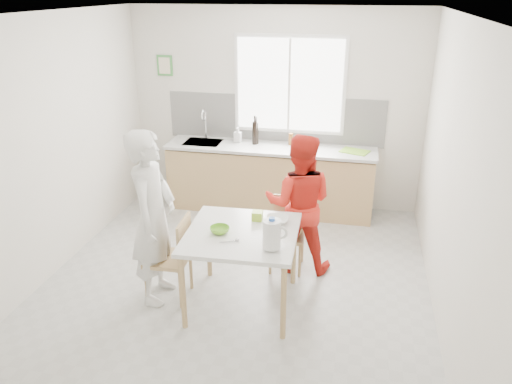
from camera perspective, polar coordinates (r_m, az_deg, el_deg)
ground at (r=5.40m, az=-2.32°, el=-10.31°), size 4.50×4.50×0.00m
room_shell at (r=4.71m, az=-2.63°, el=6.71°), size 4.50×4.50×4.50m
window at (r=6.79m, az=3.85°, el=12.10°), size 1.50×0.06×1.30m
backsplash at (r=6.94m, az=2.11°, el=8.34°), size 3.00×0.02×0.65m
picture_frame at (r=7.22m, az=-10.39°, el=14.03°), size 0.22×0.03×0.28m
kitchen_counter at (r=6.91m, az=1.56°, el=1.27°), size 2.84×0.64×1.37m
dining_table at (r=4.72m, az=-1.62°, el=-5.47°), size 1.08×1.08×0.80m
chair_left at (r=5.00m, az=-9.36°, el=-7.12°), size 0.42×0.42×0.87m
chair_far at (r=5.51m, az=3.65°, el=-4.29°), size 0.39×0.39×0.81m
person_white at (r=4.88m, az=-11.67°, el=-2.91°), size 0.44×0.65×1.74m
person_red at (r=5.35m, az=4.93°, el=-1.35°), size 0.77×0.61×1.54m
bowl_green at (r=4.66m, az=-4.17°, el=-4.34°), size 0.19×0.19×0.06m
bowl_white at (r=4.85m, az=2.43°, el=-3.23°), size 0.23×0.23×0.06m
milk_jug at (r=4.32m, az=1.86°, el=-4.78°), size 0.22×0.16×0.28m
green_box at (r=4.89m, az=0.16°, el=-2.72°), size 0.10×0.10×0.09m
spoon at (r=4.50m, az=-3.18°, el=-5.65°), size 0.15×0.07×0.01m
cutting_board at (r=6.64m, az=11.21°, el=4.58°), size 0.41×0.35×0.01m
wine_bottle_a at (r=6.80m, az=-0.15°, el=6.79°), size 0.07×0.07×0.32m
wine_bottle_b at (r=6.83m, az=0.01°, el=6.78°), size 0.07×0.07×0.30m
jar_amber at (r=6.81m, az=3.99°, el=6.05°), size 0.06×0.06×0.16m
soap_bottle at (r=6.92m, az=-2.09°, el=6.58°), size 0.10×0.11×0.21m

